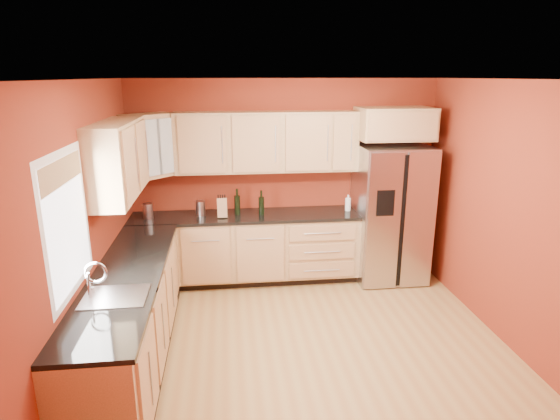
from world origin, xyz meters
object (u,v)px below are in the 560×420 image
wine_bottle_a (261,203)px  knife_block (222,208)px  canister_left (201,208)px  soap_dispenser (348,203)px  refrigerator (390,213)px

wine_bottle_a → knife_block: (-0.50, -0.05, -0.04)m
canister_left → wine_bottle_a: 0.77m
wine_bottle_a → soap_dispenser: 1.14m
knife_block → canister_left: bearing=161.2°
refrigerator → soap_dispenser: refrigerator is taller
canister_left → knife_block: bearing=-17.6°
refrigerator → soap_dispenser: (-0.55, 0.10, 0.14)m
canister_left → soap_dispenser: soap_dispenser is taller
canister_left → soap_dispenser: size_ratio=0.91×
refrigerator → canister_left: bearing=177.9°
canister_left → knife_block: 0.29m
refrigerator → wine_bottle_a: 1.70m
refrigerator → soap_dispenser: 0.58m
canister_left → soap_dispenser: bearing=0.3°
soap_dispenser → wine_bottle_a: bearing=-177.8°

